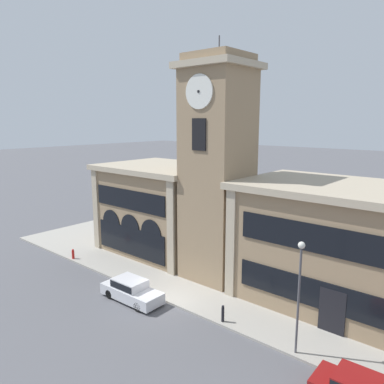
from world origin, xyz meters
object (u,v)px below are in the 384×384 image
at_px(street_lamp, 299,282).
at_px(fire_hydrant, 73,254).
at_px(parked_car_near, 131,290).
at_px(bollard, 223,314).

bearing_deg(street_lamp, fire_hydrant, -179.91).
relative_size(parked_car_near, fire_hydrant, 5.36).
height_order(street_lamp, fire_hydrant, street_lamp).
height_order(bollard, fire_hydrant, bollard).
xyz_separation_m(street_lamp, fire_hydrant, (-20.89, -0.03, -3.53)).
bearing_deg(fire_hydrant, parked_car_near, -9.25).
height_order(parked_car_near, fire_hydrant, parked_car_near).
xyz_separation_m(street_lamp, bollard, (-4.70, 0.01, -3.43)).
distance_m(bollard, fire_hydrant, 16.19).
distance_m(parked_car_near, street_lamp, 11.83).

